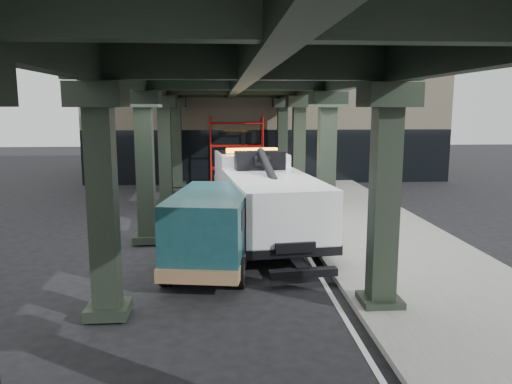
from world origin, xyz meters
name	(u,v)px	position (x,y,z in m)	size (l,w,h in m)	color
ground	(253,259)	(0.00, 0.00, 0.00)	(90.00, 90.00, 0.00)	black
sidewalk	(379,237)	(4.50, 2.00, 0.07)	(5.00, 40.00, 0.15)	gray
lane_stripe	(299,240)	(1.70, 2.00, 0.01)	(0.12, 38.00, 0.01)	silver
viaduct	(236,77)	(-0.40, 2.00, 5.46)	(7.40, 32.00, 6.40)	#1F2A20
building	(263,115)	(2.00, 20.00, 4.00)	(22.00, 10.00, 8.00)	#C6B793
scaffolding	(237,149)	(0.00, 14.64, 2.11)	(3.08, 0.88, 4.00)	red
tow_truck	(262,192)	(0.52, 3.07, 1.50)	(3.61, 9.60, 3.08)	black
towed_van	(214,226)	(-1.14, -0.57, 1.18)	(2.88, 5.64, 2.19)	#133D43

